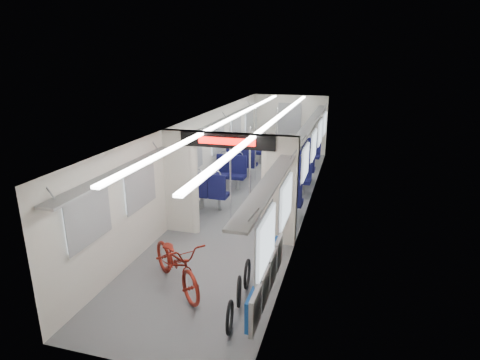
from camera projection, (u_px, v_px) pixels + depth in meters
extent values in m
plane|color=#515456|center=(252.00, 204.00, 10.67)|extent=(12.00, 12.00, 0.00)
cube|color=beige|center=(200.00, 159.00, 10.70)|extent=(0.02, 12.00, 2.30)
cube|color=beige|center=(309.00, 167.00, 9.94)|extent=(0.02, 12.00, 2.30)
cube|color=beige|center=(290.00, 125.00, 15.82)|extent=(2.90, 0.02, 2.30)
cube|color=beige|center=(129.00, 288.00, 4.82)|extent=(2.90, 0.02, 2.30)
cube|color=silver|center=(253.00, 118.00, 9.97)|extent=(2.90, 12.00, 0.02)
cube|color=white|center=(231.00, 118.00, 10.12)|extent=(0.12, 11.40, 0.04)
cube|color=white|center=(274.00, 120.00, 9.83)|extent=(0.12, 11.40, 0.04)
cube|color=beige|center=(180.00, 188.00, 8.82)|extent=(0.65, 0.18, 2.00)
cube|color=beige|center=(281.00, 198.00, 8.24)|extent=(0.65, 0.18, 2.00)
cube|color=beige|center=(228.00, 140.00, 8.18)|extent=(2.90, 0.18, 0.30)
cylinder|color=beige|center=(194.00, 190.00, 8.74)|extent=(0.20, 0.20, 2.00)
cylinder|color=beige|center=(266.00, 197.00, 8.32)|extent=(0.20, 0.20, 2.00)
cube|color=black|center=(227.00, 141.00, 8.08)|extent=(2.00, 0.03, 0.30)
cube|color=#FF0C07|center=(226.00, 141.00, 8.06)|extent=(1.20, 0.02, 0.14)
cube|color=silver|center=(88.00, 218.00, 6.21)|extent=(0.04, 1.00, 0.75)
cube|color=silver|center=(267.00, 241.00, 5.47)|extent=(0.04, 1.00, 0.75)
cube|color=silver|center=(139.00, 187.00, 7.68)|extent=(0.04, 1.00, 0.75)
cube|color=silver|center=(286.00, 201.00, 6.94)|extent=(0.04, 1.00, 0.75)
cube|color=silver|center=(193.00, 154.00, 10.15)|extent=(0.04, 1.00, 0.75)
cube|color=silver|center=(306.00, 162.00, 9.41)|extent=(0.04, 1.00, 0.75)
cube|color=silver|center=(218.00, 139.00, 11.90)|extent=(0.04, 1.00, 0.75)
cube|color=silver|center=(314.00, 145.00, 11.15)|extent=(0.04, 1.00, 0.75)
cube|color=silver|center=(236.00, 128.00, 13.64)|extent=(0.04, 1.00, 0.75)
cube|color=silver|center=(320.00, 133.00, 12.90)|extent=(0.04, 1.00, 0.75)
cube|color=silver|center=(249.00, 120.00, 15.29)|extent=(0.04, 1.00, 0.75)
cube|color=silver|center=(325.00, 124.00, 14.55)|extent=(0.04, 1.00, 0.75)
cube|color=gray|center=(121.00, 171.00, 6.74)|extent=(0.30, 3.60, 0.04)
cube|color=gray|center=(269.00, 184.00, 6.08)|extent=(0.30, 3.60, 0.04)
cube|color=gray|center=(228.00, 118.00, 12.24)|extent=(0.30, 7.60, 0.04)
cube|color=gray|center=(312.00, 122.00, 11.58)|extent=(0.30, 7.60, 0.04)
cube|color=gray|center=(289.00, 129.00, 15.81)|extent=(0.90, 0.05, 2.00)
imported|color=maroon|center=(177.00, 262.00, 6.76)|extent=(1.74, 1.67, 0.94)
cube|color=gray|center=(255.00, 311.00, 5.32)|extent=(0.06, 0.48, 0.54)
cube|color=navy|center=(251.00, 310.00, 5.34)|extent=(0.06, 0.44, 0.46)
cube|color=gray|center=(264.00, 288.00, 5.82)|extent=(0.06, 0.48, 0.54)
cube|color=navy|center=(260.00, 288.00, 5.84)|extent=(0.06, 0.44, 0.46)
cube|color=gray|center=(272.00, 270.00, 6.33)|extent=(0.06, 0.48, 0.54)
cube|color=navy|center=(268.00, 269.00, 6.34)|extent=(0.06, 0.44, 0.46)
cube|color=gray|center=(278.00, 254.00, 6.83)|extent=(0.06, 0.48, 0.54)
cube|color=navy|center=(275.00, 253.00, 6.85)|extent=(0.06, 0.44, 0.46)
torus|color=black|center=(230.00, 319.00, 5.72)|extent=(0.12, 0.50, 0.50)
torus|color=black|center=(239.00, 293.00, 6.34)|extent=(0.15, 0.50, 0.50)
torus|color=black|center=(247.00, 275.00, 6.82)|extent=(0.10, 0.52, 0.52)
cube|color=#0C0D36|center=(219.00, 195.00, 10.17)|extent=(0.44, 0.41, 0.10)
cylinder|color=gray|center=(219.00, 203.00, 10.24)|extent=(0.10, 0.10, 0.35)
cube|color=#0C0D36|center=(217.00, 185.00, 9.92)|extent=(0.44, 0.08, 0.54)
torus|color=silver|center=(217.00, 175.00, 9.84)|extent=(0.23, 0.03, 0.23)
cube|color=#0C0D36|center=(238.00, 177.00, 11.71)|extent=(0.44, 0.41, 0.10)
cylinder|color=gray|center=(238.00, 184.00, 11.77)|extent=(0.10, 0.10, 0.35)
cube|color=#0C0D36|center=(239.00, 164.00, 11.76)|extent=(0.44, 0.08, 0.54)
torus|color=silver|center=(239.00, 156.00, 11.68)|extent=(0.23, 0.03, 0.23)
cube|color=#0C0D36|center=(202.00, 193.00, 10.29)|extent=(0.44, 0.41, 0.10)
cylinder|color=gray|center=(202.00, 202.00, 10.36)|extent=(0.10, 0.10, 0.35)
cube|color=#0C0D36|center=(199.00, 184.00, 10.04)|extent=(0.44, 0.08, 0.54)
torus|color=silver|center=(199.00, 173.00, 9.96)|extent=(0.23, 0.03, 0.23)
cube|color=#0C0D36|center=(222.00, 175.00, 11.83)|extent=(0.44, 0.41, 0.10)
cylinder|color=gray|center=(223.00, 182.00, 11.90)|extent=(0.10, 0.10, 0.35)
cube|color=#0C0D36|center=(224.00, 163.00, 11.89)|extent=(0.44, 0.08, 0.54)
torus|color=silver|center=(224.00, 154.00, 11.80)|extent=(0.23, 0.03, 0.23)
cube|color=#0C0D36|center=(273.00, 201.00, 9.79)|extent=(0.48, 0.45, 0.10)
cylinder|color=gray|center=(273.00, 209.00, 9.86)|extent=(0.10, 0.10, 0.35)
cube|color=#0C0D36|center=(272.00, 190.00, 9.52)|extent=(0.48, 0.08, 0.58)
torus|color=silver|center=(272.00, 178.00, 9.44)|extent=(0.24, 0.03, 0.24)
cube|color=#0C0D36|center=(286.00, 179.00, 11.44)|extent=(0.48, 0.45, 0.10)
cylinder|color=gray|center=(286.00, 187.00, 11.51)|extent=(0.10, 0.10, 0.35)
cube|color=#0C0D36|center=(287.00, 166.00, 11.51)|extent=(0.48, 0.08, 0.58)
torus|color=silver|center=(288.00, 156.00, 11.42)|extent=(0.24, 0.03, 0.24)
cube|color=#0C0D36|center=(292.00, 203.00, 9.67)|extent=(0.48, 0.45, 0.10)
cylinder|color=gray|center=(292.00, 211.00, 9.74)|extent=(0.10, 0.10, 0.35)
cube|color=#0C0D36|center=(292.00, 192.00, 9.40)|extent=(0.48, 0.08, 0.58)
torus|color=silver|center=(292.00, 180.00, 9.31)|extent=(0.24, 0.03, 0.24)
cube|color=#0C0D36|center=(302.00, 181.00, 11.32)|extent=(0.48, 0.45, 0.10)
cylinder|color=gray|center=(302.00, 188.00, 11.39)|extent=(0.10, 0.10, 0.35)
cube|color=#0C0D36|center=(304.00, 167.00, 11.38)|extent=(0.48, 0.08, 0.58)
torus|color=silver|center=(304.00, 158.00, 11.30)|extent=(0.24, 0.03, 0.24)
cube|color=#0C0D36|center=(249.00, 165.00, 12.92)|extent=(0.47, 0.44, 0.10)
cylinder|color=gray|center=(249.00, 172.00, 12.99)|extent=(0.10, 0.10, 0.35)
cube|color=#0C0D36|center=(248.00, 156.00, 12.66)|extent=(0.47, 0.08, 0.58)
torus|color=silver|center=(248.00, 147.00, 12.57)|extent=(0.24, 0.03, 0.24)
cube|color=#0C0D36|center=(262.00, 152.00, 14.56)|extent=(0.47, 0.44, 0.10)
cylinder|color=gray|center=(262.00, 158.00, 14.63)|extent=(0.10, 0.10, 0.35)
cube|color=#0C0D36|center=(263.00, 142.00, 14.62)|extent=(0.47, 0.08, 0.58)
torus|color=silver|center=(263.00, 134.00, 14.54)|extent=(0.24, 0.03, 0.24)
cube|color=#0C0D36|center=(235.00, 164.00, 13.05)|extent=(0.47, 0.44, 0.10)
cylinder|color=gray|center=(235.00, 170.00, 13.11)|extent=(0.10, 0.10, 0.35)
cube|color=#0C0D36|center=(234.00, 155.00, 12.78)|extent=(0.47, 0.08, 0.58)
torus|color=silver|center=(234.00, 146.00, 12.69)|extent=(0.24, 0.03, 0.24)
cube|color=#0C0D36|center=(249.00, 151.00, 14.69)|extent=(0.47, 0.44, 0.10)
cylinder|color=gray|center=(249.00, 157.00, 14.75)|extent=(0.10, 0.10, 0.35)
cube|color=#0C0D36|center=(250.00, 141.00, 14.75)|extent=(0.47, 0.08, 0.58)
torus|color=silver|center=(250.00, 134.00, 14.66)|extent=(0.24, 0.03, 0.24)
cube|color=#0C0D36|center=(292.00, 168.00, 12.54)|extent=(0.46, 0.43, 0.10)
cylinder|color=gray|center=(292.00, 175.00, 12.61)|extent=(0.10, 0.10, 0.35)
cube|color=#0C0D36|center=(292.00, 159.00, 12.28)|extent=(0.46, 0.08, 0.56)
torus|color=silver|center=(292.00, 151.00, 12.20)|extent=(0.23, 0.03, 0.23)
cube|color=#0C0D36|center=(300.00, 155.00, 14.12)|extent=(0.46, 0.43, 0.10)
cylinder|color=gray|center=(300.00, 162.00, 14.19)|extent=(0.10, 0.10, 0.35)
cube|color=#0C0D36|center=(301.00, 145.00, 14.18)|extent=(0.46, 0.08, 0.56)
torus|color=silver|center=(301.00, 137.00, 14.10)|extent=(0.23, 0.03, 0.23)
cube|color=#0C0D36|center=(307.00, 169.00, 12.42)|extent=(0.46, 0.43, 0.10)
cylinder|color=gray|center=(307.00, 176.00, 12.48)|extent=(0.10, 0.10, 0.35)
cube|color=#0C0D36|center=(307.00, 161.00, 12.16)|extent=(0.46, 0.08, 0.56)
torus|color=silver|center=(308.00, 152.00, 12.07)|extent=(0.23, 0.03, 0.23)
cube|color=#0C0D36|center=(313.00, 156.00, 14.00)|extent=(0.46, 0.43, 0.10)
cylinder|color=gray|center=(313.00, 163.00, 14.07)|extent=(0.10, 0.10, 0.35)
cube|color=#0C0D36|center=(314.00, 146.00, 14.06)|extent=(0.46, 0.08, 0.56)
torus|color=silver|center=(315.00, 138.00, 13.97)|extent=(0.23, 0.03, 0.23)
cylinder|color=silver|center=(230.00, 174.00, 9.34)|extent=(0.04, 0.04, 2.30)
cylinder|color=silver|center=(250.00, 177.00, 9.13)|extent=(0.05, 0.05, 2.30)
cylinder|color=silver|center=(256.00, 145.00, 12.32)|extent=(0.04, 0.04, 2.30)
cylinder|color=silver|center=(276.00, 146.00, 12.12)|extent=(0.04, 0.04, 2.30)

